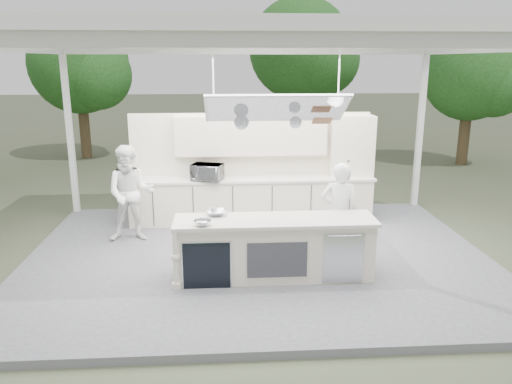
{
  "coord_description": "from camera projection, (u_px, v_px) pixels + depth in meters",
  "views": [
    {
      "loc": [
        -0.58,
        -8.14,
        3.42
      ],
      "look_at": [
        -0.01,
        0.4,
        1.15
      ],
      "focal_mm": 35.0,
      "sensor_mm": 36.0,
      "label": 1
    }
  ],
  "objects": [
    {
      "name": "tree_cluster",
      "position": [
        234.0,
        64.0,
        17.34
      ],
      "size": [
        19.55,
        9.4,
        5.85
      ],
      "color": "#4D3E26",
      "rests_on": "ground"
    },
    {
      "name": "back_wall_unit",
      "position": [
        272.0,
        151.0,
        10.43
      ],
      "size": [
        5.05,
        0.48,
        2.25
      ],
      "color": "#F4E6CF",
      "rests_on": "stage_deck"
    },
    {
      "name": "head_chef",
      "position": [
        339.0,
        213.0,
        8.26
      ],
      "size": [
        0.7,
        0.54,
        1.7
      ],
      "primitive_type": "imported",
      "rotation": [
        0.0,
        0.0,
        2.91
      ],
      "color": "white",
      "rests_on": "stage_deck"
    },
    {
      "name": "bowl_large",
      "position": [
        216.0,
        213.0,
        7.81
      ],
      "size": [
        0.32,
        0.32,
        0.08
      ],
      "primitive_type": "imported",
      "rotation": [
        0.0,
        0.0,
        0.02
      ],
      "color": "silver",
      "rests_on": "demo_island"
    },
    {
      "name": "toaster_oven",
      "position": [
        207.0,
        172.0,
        10.03
      ],
      "size": [
        0.7,
        0.58,
        0.33
      ],
      "primitive_type": "imported",
      "rotation": [
        0.0,
        0.0,
        -0.33
      ],
      "color": "silver",
      "rests_on": "back_counter"
    },
    {
      "name": "demo_island",
      "position": [
        273.0,
        248.0,
        7.75
      ],
      "size": [
        3.1,
        0.79,
        0.95
      ],
      "color": "#F4E6CF",
      "rests_on": "stage_deck"
    },
    {
      "name": "sous_chef",
      "position": [
        131.0,
        194.0,
        9.24
      ],
      "size": [
        0.91,
        0.73,
        1.81
      ],
      "primitive_type": "imported",
      "rotation": [
        0.0,
        0.0,
        0.05
      ],
      "color": "white",
      "rests_on": "stage_deck"
    },
    {
      "name": "bowl_small",
      "position": [
        203.0,
        223.0,
        7.31
      ],
      "size": [
        0.34,
        0.34,
        0.08
      ],
      "primitive_type": "imported",
      "rotation": [
        0.0,
        0.0,
        -0.42
      ],
      "color": "silver",
      "rests_on": "demo_island"
    },
    {
      "name": "ground",
      "position": [
        258.0,
        261.0,
        8.77
      ],
      "size": [
        90.0,
        90.0,
        0.0
      ],
      "primitive_type": "plane",
      "color": "#424A33",
      "rests_on": "ground"
    },
    {
      "name": "stage_deck",
      "position": [
        258.0,
        258.0,
        8.75
      ],
      "size": [
        8.0,
        6.0,
        0.12
      ],
      "primitive_type": "cube",
      "color": "slate",
      "rests_on": "ground"
    },
    {
      "name": "back_counter",
      "position": [
        252.0,
        199.0,
        10.45
      ],
      "size": [
        5.08,
        0.72,
        0.95
      ],
      "color": "#F4E6CF",
      "rests_on": "stage_deck"
    },
    {
      "name": "tent",
      "position": [
        258.0,
        41.0,
        7.8
      ],
      "size": [
        8.2,
        6.2,
        3.86
      ],
      "color": "white",
      "rests_on": "ground"
    }
  ]
}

